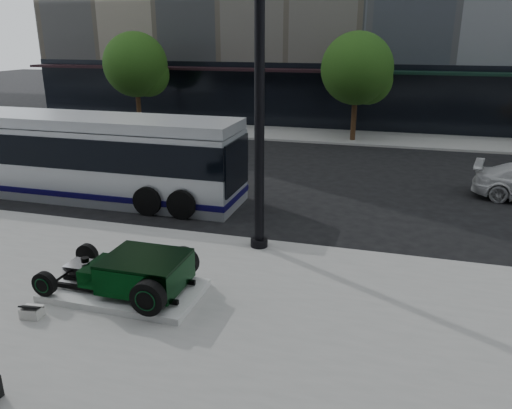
# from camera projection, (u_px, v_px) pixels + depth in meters

# --- Properties ---
(ground) EXTENTS (120.00, 120.00, 0.00)m
(ground) POSITION_uv_depth(u_px,v_px,m) (280.00, 219.00, 15.94)
(ground) COLOR black
(ground) RESTS_ON ground
(sidewalk_far) EXTENTS (70.00, 4.00, 0.12)m
(sidewalk_far) POSITION_uv_depth(u_px,v_px,m) (336.00, 136.00, 28.65)
(sidewalk_far) COLOR gray
(sidewalk_far) RESTS_ON ground
(street_trees) EXTENTS (29.80, 3.80, 5.70)m
(street_trees) POSITION_uv_depth(u_px,v_px,m) (360.00, 71.00, 26.32)
(street_trees) COLOR black
(street_trees) RESTS_ON sidewalk_far
(display_plinth) EXTENTS (3.40, 1.80, 0.15)m
(display_plinth) POSITION_uv_depth(u_px,v_px,m) (125.00, 290.00, 11.10)
(display_plinth) COLOR silver
(display_plinth) RESTS_ON sidewalk_near
(hot_rod) EXTENTS (3.22, 2.00, 0.81)m
(hot_rod) POSITION_uv_depth(u_px,v_px,m) (137.00, 272.00, 10.86)
(hot_rod) COLOR black
(hot_rod) RESTS_ON display_plinth
(info_plaque) EXTENTS (0.43, 0.34, 0.31)m
(info_plaque) POSITION_uv_depth(u_px,v_px,m) (32.00, 312.00, 10.16)
(info_plaque) COLOR silver
(info_plaque) RESTS_ON sidewalk_near
(lamppost) EXTENTS (0.47, 0.47, 8.52)m
(lamppost) POSITION_uv_depth(u_px,v_px,m) (259.00, 100.00, 12.36)
(lamppost) COLOR black
(lamppost) RESTS_ON sidewalk_near
(transit_bus) EXTENTS (12.12, 2.88, 2.92)m
(transit_bus) POSITION_uv_depth(u_px,v_px,m) (78.00, 155.00, 17.92)
(transit_bus) COLOR silver
(transit_bus) RESTS_ON ground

